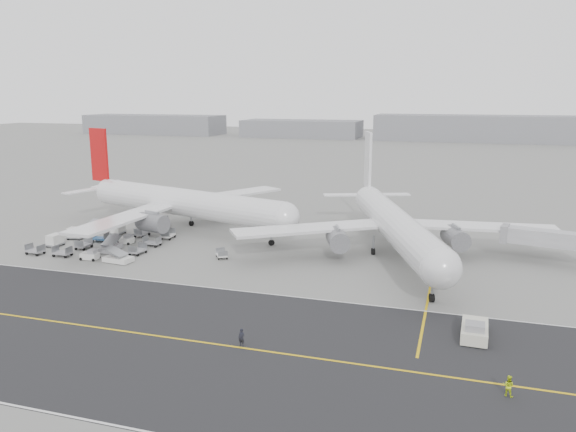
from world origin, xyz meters
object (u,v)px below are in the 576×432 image
(airliner_b, at_px, (394,223))
(ground_crew_a, at_px, (242,337))
(pushback_tug, at_px, (475,330))
(ground_crew_b, at_px, (508,386))
(airliner_a, at_px, (180,202))
(jet_bridge, at_px, (551,241))

(airliner_b, relative_size, ground_crew_a, 26.40)
(pushback_tug, distance_m, ground_crew_a, 24.78)
(ground_crew_a, xyz_separation_m, ground_crew_b, (25.62, -2.30, 0.00))
(ground_crew_a, bearing_deg, airliner_b, 83.03)
(airliner_b, height_order, ground_crew_b, airliner_b)
(airliner_a, relative_size, pushback_tug, 7.04)
(pushback_tug, distance_m, jet_bridge, 32.99)
(airliner_b, xyz_separation_m, ground_crew_a, (-10.78, -38.54, -4.31))
(airliner_a, xyz_separation_m, jet_bridge, (64.55, -4.25, -1.50))
(ground_crew_b, bearing_deg, airliner_a, -21.35)
(airliner_b, xyz_separation_m, jet_bridge, (23.45, 1.53, -1.43))
(pushback_tug, bearing_deg, ground_crew_a, -156.30)
(airliner_a, distance_m, pushback_tug, 64.02)
(pushback_tug, height_order, ground_crew_a, pushback_tug)
(airliner_b, height_order, ground_crew_a, airliner_b)
(airliner_b, relative_size, ground_crew_b, 26.39)
(ground_crew_a, bearing_deg, airliner_a, 133.04)
(airliner_a, distance_m, ground_crew_a, 53.88)
(airliner_a, relative_size, ground_crew_a, 27.23)
(airliner_b, bearing_deg, ground_crew_a, -125.83)
(airliner_b, relative_size, pushback_tug, 6.82)
(jet_bridge, relative_size, ground_crew_a, 7.70)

